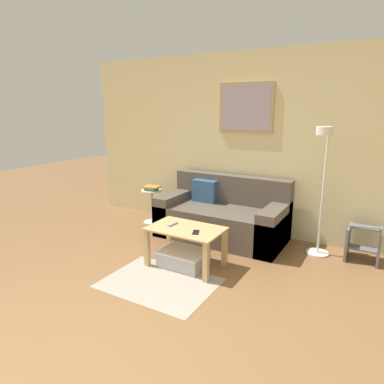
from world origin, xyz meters
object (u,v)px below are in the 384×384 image
object	(u,v)px
coffee_table	(186,236)
cell_phone	(196,232)
remote_control	(173,224)
step_stool	(363,243)
couch	(222,217)
storage_bin	(183,258)
floor_lamp	(322,181)
side_table	(152,203)
book_stack	(152,188)

from	to	relation	value
coffee_table	cell_phone	xyz separation A→B (m)	(0.17, -0.07, 0.10)
remote_control	step_stool	world-z (taller)	remote_control
cell_phone	couch	bearing A→B (deg)	76.84
storage_bin	remote_control	world-z (taller)	remote_control
storage_bin	floor_lamp	size ratio (longest dim) A/B	0.34
storage_bin	side_table	size ratio (longest dim) A/B	1.01
couch	remote_control	distance (m)	1.05
coffee_table	remote_control	size ratio (longest dim) A/B	5.63
storage_bin	remote_control	size ratio (longest dim) A/B	3.61
cell_phone	book_stack	bearing A→B (deg)	118.80
floor_lamp	storage_bin	bearing A→B (deg)	-142.10
storage_bin	couch	bearing A→B (deg)	90.48
coffee_table	floor_lamp	bearing A→B (deg)	37.38
couch	step_stool	world-z (taller)	couch
couch	remote_control	xyz separation A→B (m)	(-0.16, -1.02, 0.17)
floor_lamp	step_stool	xyz separation A→B (m)	(0.50, 0.22, -0.75)
step_stool	remote_control	bearing A→B (deg)	-148.74
remote_control	floor_lamp	bearing A→B (deg)	38.55
coffee_table	storage_bin	bearing A→B (deg)	-118.01
storage_bin	step_stool	size ratio (longest dim) A/B	1.33
remote_control	book_stack	bearing A→B (deg)	141.09
storage_bin	step_stool	world-z (taller)	step_stool
cell_phone	step_stool	size ratio (longest dim) A/B	0.34
floor_lamp	book_stack	xyz separation A→B (m)	(-2.52, 0.07, -0.39)
couch	storage_bin	distance (m)	1.08
couch	step_stool	distance (m)	1.80
coffee_table	side_table	distance (m)	1.65
side_table	storage_bin	bearing A→B (deg)	-40.86
storage_bin	step_stool	bearing A→B (deg)	34.48
book_stack	step_stool	world-z (taller)	book_stack
coffee_table	floor_lamp	world-z (taller)	floor_lamp
book_stack	cell_phone	bearing A→B (deg)	-37.95
remote_control	cell_phone	distance (m)	0.37
storage_bin	coffee_table	bearing A→B (deg)	61.99
storage_bin	side_table	bearing A→B (deg)	139.14
cell_phone	step_stool	world-z (taller)	cell_phone
book_stack	cell_phone	size ratio (longest dim) A/B	1.83
book_stack	coffee_table	bearing A→B (deg)	-39.62
book_stack	floor_lamp	bearing A→B (deg)	-1.60
book_stack	remote_control	bearing A→B (deg)	-44.01
floor_lamp	couch	bearing A→B (deg)	177.17
coffee_table	side_table	world-z (taller)	side_table
step_stool	floor_lamp	bearing A→B (deg)	-155.75
storage_bin	cell_phone	size ratio (longest dim) A/B	3.87
side_table	cell_phone	size ratio (longest dim) A/B	3.82
coffee_table	remote_control	bearing A→B (deg)	177.72
coffee_table	floor_lamp	size ratio (longest dim) A/B	0.53
cell_phone	storage_bin	bearing A→B (deg)	144.18
side_table	remote_control	world-z (taller)	side_table
couch	storage_bin	size ratio (longest dim) A/B	3.23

